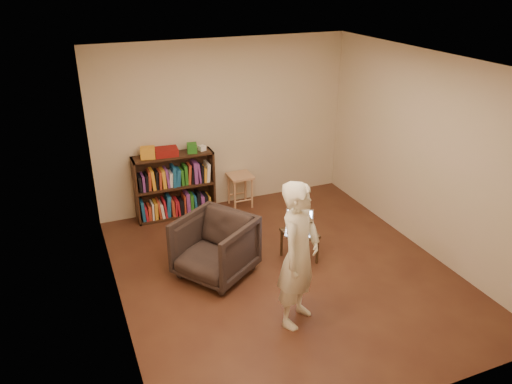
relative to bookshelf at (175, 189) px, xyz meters
name	(u,v)px	position (x,y,z in m)	size (l,w,h in m)	color
floor	(285,273)	(0.87, -2.09, -0.44)	(4.50, 4.50, 0.00)	#3F1D14
ceiling	(291,63)	(0.87, -2.09, 2.16)	(4.50, 4.50, 0.00)	silver
wall_back	(224,125)	(0.87, 0.16, 0.86)	(4.00, 4.00, 0.00)	beige
wall_left	(110,207)	(-1.13, -2.09, 0.86)	(4.50, 4.50, 0.00)	beige
wall_right	(427,155)	(2.87, -2.09, 0.86)	(4.50, 4.50, 0.00)	beige
bookshelf	(175,189)	(0.00, 0.00, 0.00)	(1.20, 0.30, 1.00)	black
box_yellow	(148,153)	(-0.36, -0.03, 0.64)	(0.20, 0.15, 0.17)	orange
red_cloth	(166,152)	(-0.09, -0.01, 0.62)	(0.33, 0.25, 0.11)	maroon
box_green	(192,148)	(0.29, -0.04, 0.63)	(0.14, 0.14, 0.14)	#27721E
box_white	(202,148)	(0.46, -0.01, 0.60)	(0.09, 0.09, 0.08)	white
stool	(240,181)	(1.04, -0.06, -0.01)	(0.37, 0.37, 0.53)	tan
armchair	(215,247)	(0.06, -1.79, -0.05)	(0.83, 0.85, 0.77)	#332422
side_table	(300,237)	(1.17, -1.88, -0.10)	(0.40, 0.40, 0.41)	black
laptop	(299,227)	(1.17, -1.85, 0.03)	(0.46, 0.44, 0.27)	silver
person	(299,255)	(0.59, -2.96, 0.38)	(0.60, 0.39, 1.64)	beige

